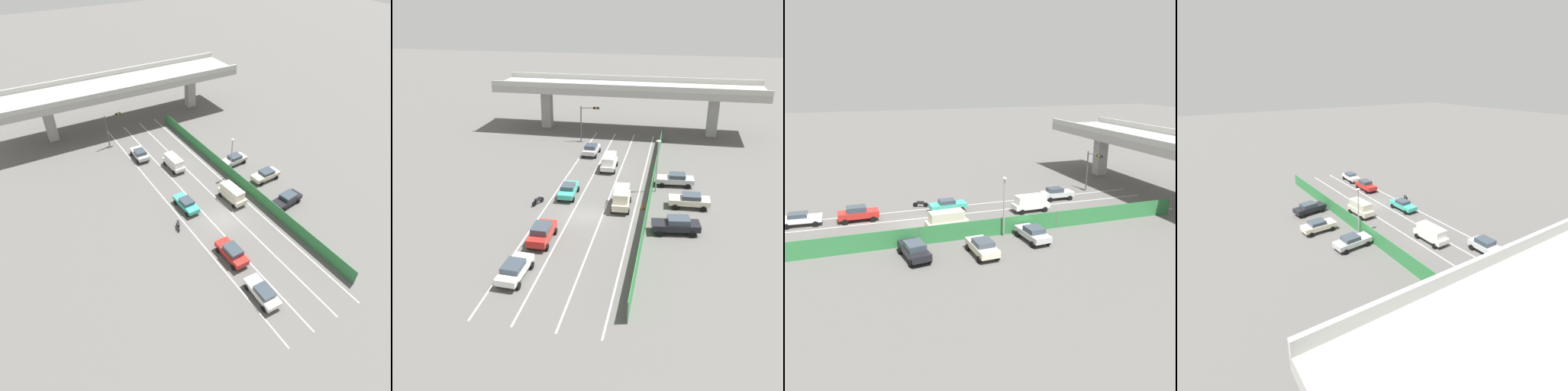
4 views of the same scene
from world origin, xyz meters
TOP-DOWN VIEW (x-y plane):
  - ground_plane at (0.00, 0.00)m, footprint 300.00×300.00m
  - lane_line_left_edge at (-4.85, 6.78)m, footprint 0.14×49.57m
  - lane_line_mid_left at (-1.62, 6.78)m, footprint 0.14×49.57m
  - lane_line_mid_right at (1.62, 6.78)m, footprint 0.14×49.57m
  - lane_line_right_edge at (4.85, 6.78)m, footprint 0.14×49.57m
  - elevated_overpass at (0.00, 33.57)m, footprint 44.48×9.71m
  - green_fence at (6.30, 6.78)m, footprint 0.10×45.67m
  - car_van_cream at (3.30, 2.80)m, footprint 2.19×4.59m
  - car_sedan_white at (-3.44, -12.23)m, footprint 2.09×4.49m
  - car_van_white at (0.09, 14.21)m, footprint 2.07×4.54m
  - car_taxi_teal at (-3.11, 4.55)m, footprint 2.09×4.55m
  - car_sedan_silver at (-3.42, 19.69)m, footprint 2.12×4.28m
  - car_sedan_red at (-3.01, -6.09)m, footprint 2.07×4.57m
  - motorcycle at (-5.91, 1.71)m, footprint 0.92×1.84m
  - parked_sedan_dark at (9.33, -1.82)m, footprint 4.85×2.57m
  - parked_sedan_cream at (10.61, 4.34)m, footprint 4.51×2.24m
  - parked_wagon_silver at (8.92, 10.31)m, footprint 4.69×2.35m
  - traffic_light at (-5.47, 26.22)m, footprint 2.97×0.58m
  - street_lamp at (6.70, 8.03)m, footprint 0.60×0.36m
  - traffic_cone at (5.65, 2.90)m, footprint 0.47×0.47m

SIDE VIEW (x-z plane):
  - ground_plane at x=0.00m, z-range 0.00..0.00m
  - lane_line_left_edge at x=-4.85m, z-range 0.00..0.01m
  - lane_line_mid_left at x=-1.62m, z-range 0.00..0.01m
  - lane_line_mid_right at x=1.62m, z-range 0.00..0.01m
  - lane_line_right_edge at x=4.85m, z-range 0.00..0.01m
  - traffic_cone at x=5.65m, z-range -0.02..0.62m
  - motorcycle at x=-5.91m, z-range -0.01..0.93m
  - car_taxi_teal at x=-3.11m, z-range 0.09..1.61m
  - car_sedan_white at x=-3.44m, z-range 0.10..1.60m
  - parked_wagon_silver at x=8.92m, z-range 0.09..1.65m
  - parked_sedan_cream at x=10.61m, z-range 0.10..1.67m
  - car_sedan_silver at x=-3.42m, z-range 0.09..1.71m
  - parked_sedan_dark at x=9.33m, z-range 0.09..1.74m
  - green_fence at x=6.30m, z-range 0.00..1.88m
  - car_sedan_red at x=-3.01m, z-range 0.08..1.85m
  - car_van_white at x=0.09m, z-range 0.15..2.18m
  - car_van_cream at x=3.30m, z-range 0.14..2.34m
  - street_lamp at x=6.70m, z-range 0.74..7.08m
  - traffic_light at x=-5.47m, z-range 1.14..6.85m
  - elevated_overpass at x=0.00m, z-range 2.67..11.32m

